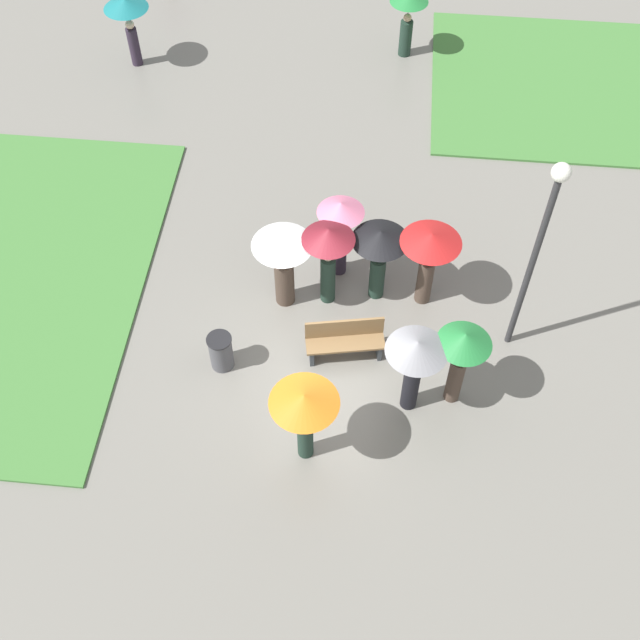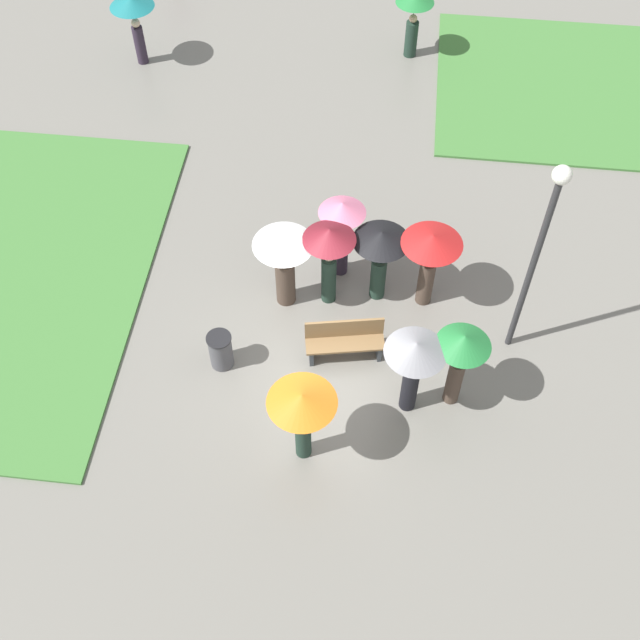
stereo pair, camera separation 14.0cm
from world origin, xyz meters
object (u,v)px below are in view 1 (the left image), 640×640
object	(u,v)px
crowd_person_black	(380,247)
crowd_person_red	(430,250)
crowd_person_grey	(415,358)
crowd_person_maroon	(328,247)
crowd_person_white	(283,254)
lone_walker_mid_plaza	(127,14)
crowd_person_pink	(340,222)
lone_walker_far_path	(408,10)
lamp_post	(540,239)
trash_bin	(221,352)
crowd_person_green	(462,351)
crowd_person_orange	(304,408)
park_bench	(345,339)

from	to	relation	value
crowd_person_black	crowd_person_red	size ratio (longest dim) A/B	0.97
crowd_person_grey	crowd_person_maroon	bearing A→B (deg)	115.44
crowd_person_white	lone_walker_mid_plaza	world-z (taller)	crowd_person_white
crowd_person_black	crowd_person_red	world-z (taller)	crowd_person_red
crowd_person_maroon	crowd_person_grey	bearing A→B (deg)	-81.13
crowd_person_pink	lone_walker_far_path	bearing A→B (deg)	134.02
crowd_person_maroon	lamp_post	bearing A→B (deg)	-38.39
trash_bin	crowd_person_green	size ratio (longest dim) A/B	0.41
crowd_person_orange	crowd_person_black	bearing A→B (deg)	97.86
crowd_person_green	lone_walker_mid_plaza	world-z (taller)	crowd_person_green
crowd_person_red	lone_walker_mid_plaza	world-z (taller)	crowd_person_red
lamp_post	lone_walker_mid_plaza	world-z (taller)	lamp_post
trash_bin	crowd_person_orange	world-z (taller)	crowd_person_orange
lamp_post	crowd_person_white	xyz separation A→B (m)	(-4.50, 0.59, -1.53)
crowd_person_pink	park_bench	bearing A→B (deg)	-30.33
lone_walker_far_path	crowd_person_white	bearing A→B (deg)	-43.37
lamp_post	crowd_person_black	xyz separation A→B (m)	(-2.67, 0.93, -1.51)
park_bench	lone_walker_mid_plaza	bearing A→B (deg)	114.19
trash_bin	crowd_person_orange	distance (m)	2.73
crowd_person_maroon	crowd_person_pink	bearing A→B (deg)	50.19
crowd_person_white	crowd_person_red	bearing A→B (deg)	71.34
crowd_person_black	lone_walker_far_path	distance (m)	8.35
crowd_person_maroon	crowd_person_orange	bearing A→B (deg)	-118.32
crowd_person_black	lamp_post	bearing A→B (deg)	6.74
crowd_person_black	crowd_person_pink	distance (m)	0.98
crowd_person_black	crowd_person_white	xyz separation A→B (m)	(-1.83, -0.34, -0.01)
crowd_person_orange	lone_walker_far_path	xyz separation A→B (m)	(1.33, 12.11, -0.22)
crowd_person_orange	crowd_person_white	xyz separation A→B (m)	(-0.79, 3.43, -0.11)
crowd_person_grey	crowd_person_black	bearing A→B (deg)	95.51
park_bench	crowd_person_orange	bearing A→B (deg)	-114.23
crowd_person_maroon	lone_walker_far_path	distance (m)	8.65
crowd_person_green	crowd_person_white	xyz separation A→B (m)	(-3.39, 2.00, -0.08)
crowd_person_orange	crowd_person_maroon	xyz separation A→B (m)	(0.06, 3.56, 0.03)
lamp_post	crowd_person_red	xyz separation A→B (m)	(-1.71, 0.89, -1.47)
crowd_person_black	crowd_person_orange	world-z (taller)	crowd_person_orange
trash_bin	crowd_person_orange	bearing A→B (deg)	-43.84
park_bench	trash_bin	distance (m)	2.37
trash_bin	park_bench	bearing A→B (deg)	11.87
park_bench	lone_walker_mid_plaza	xyz separation A→B (m)	(-6.21, 8.77, 1.01)
lone_walker_mid_plaza	crowd_person_green	bearing A→B (deg)	52.46
crowd_person_orange	crowd_person_white	size ratio (longest dim) A/B	1.00
crowd_person_pink	crowd_person_grey	bearing A→B (deg)	-11.52
trash_bin	crowd_person_black	xyz separation A→B (m)	(2.84, 2.04, 1.01)
lamp_post	crowd_person_grey	size ratio (longest dim) A/B	2.33
trash_bin	crowd_person_pink	xyz separation A→B (m)	(2.04, 2.60, 1.05)
park_bench	crowd_person_green	world-z (taller)	crowd_person_green
park_bench	lone_walker_far_path	size ratio (longest dim) A/B	0.87
crowd_person_maroon	crowd_person_white	bearing A→B (deg)	161.08
trash_bin	crowd_person_green	world-z (taller)	crowd_person_green
crowd_person_black	crowd_person_grey	xyz separation A→B (m)	(0.75, -2.58, 0.09)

